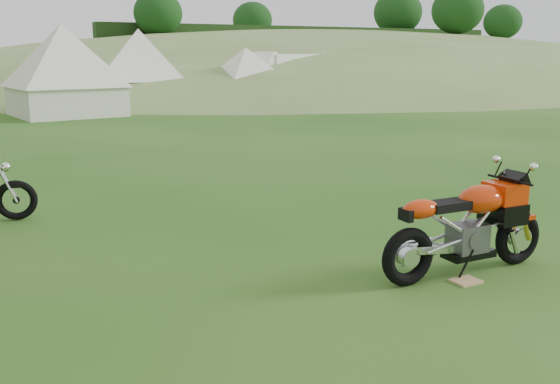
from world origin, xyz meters
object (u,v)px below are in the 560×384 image
caravan (287,76)px  tent_right (246,75)px  plywood_board (466,281)px  tent_left (64,74)px  tent_mid (140,70)px  sport_motorcycle (467,219)px

caravan → tent_right: bearing=-175.0°
plywood_board → caravan: 24.68m
tent_right → caravan: (2.84, 1.43, -0.15)m
tent_left → caravan: 11.23m
tent_mid → tent_right: 4.61m
sport_motorcycle → tent_right: size_ratio=0.67×
caravan → plywood_board: bearing=-136.2°
sport_motorcycle → tent_mid: bearing=84.3°
tent_left → tent_mid: 5.18m
plywood_board → tent_left: tent_left is taller
plywood_board → tent_right: 22.30m
plywood_board → caravan: size_ratio=0.06×
plywood_board → caravan: (10.16, 22.47, 1.10)m
sport_motorcycle → plywood_board: bearing=-126.9°
sport_motorcycle → tent_left: bearing=94.1°
tent_right → caravan: tent_right is taller
caravan → tent_left: bearing=174.3°
sport_motorcycle → tent_mid: size_ratio=0.57×
caravan → sport_motorcycle: bearing=-136.0°
tent_mid → caravan: 7.06m
tent_left → tent_mid: bearing=36.2°
tent_left → sport_motorcycle: bearing=-95.3°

